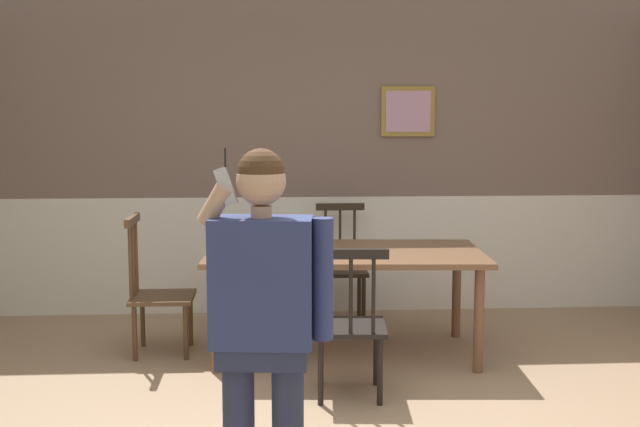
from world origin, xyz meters
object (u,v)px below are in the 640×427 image
at_px(chair_near_window, 350,324).
at_px(chair_at_table_head, 157,291).
at_px(chair_by_doorway, 341,267).
at_px(dining_table, 345,261).
at_px(person_figure, 264,310).

xyz_separation_m(chair_near_window, chair_at_table_head, (-1.34, 1.02, 0.00)).
bearing_deg(chair_by_doorway, dining_table, 86.65).
relative_size(chair_near_window, person_figure, 0.60).
height_order(dining_table, chair_by_doorway, chair_by_doorway).
distance_m(chair_near_window, chair_by_doorway, 1.88).
xyz_separation_m(dining_table, chair_at_table_head, (-1.40, 0.09, -0.23)).
xyz_separation_m(chair_at_table_head, person_figure, (0.81, -2.49, 0.46)).
xyz_separation_m(dining_table, person_figure, (-0.58, -2.41, 0.23)).
distance_m(dining_table, chair_near_window, 0.97).
bearing_deg(person_figure, chair_at_table_head, -65.65).
bearing_deg(person_figure, chair_near_window, -103.33).
distance_m(chair_near_window, chair_at_table_head, 1.68).
relative_size(dining_table, chair_near_window, 2.13).
xyz_separation_m(chair_near_window, person_figure, (-0.52, -1.47, 0.47)).
xyz_separation_m(chair_by_doorway, chair_at_table_head, (-1.46, -0.85, -0.01)).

